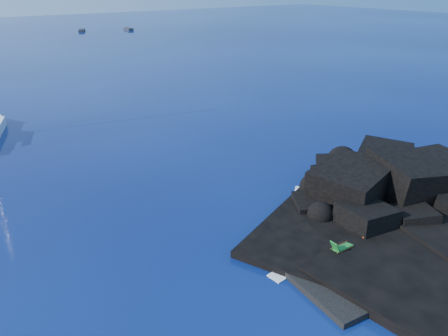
# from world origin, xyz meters

# --- Properties ---
(ground) EXTENTS (400.00, 400.00, 0.00)m
(ground) POSITION_xyz_m (0.00, 0.00, 0.00)
(ground) COLOR #030537
(ground) RESTS_ON ground
(headland) EXTENTS (24.00, 24.00, 3.60)m
(headland) POSITION_xyz_m (13.00, 3.00, 0.00)
(headland) COLOR black
(headland) RESTS_ON ground
(beach) EXTENTS (9.08, 6.86, 0.70)m
(beach) POSITION_xyz_m (4.50, 0.50, 0.00)
(beach) COLOR black
(beach) RESTS_ON ground
(surf_foam) EXTENTS (10.00, 8.00, 0.06)m
(surf_foam) POSITION_xyz_m (5.00, 5.00, 0.00)
(surf_foam) COLOR white
(surf_foam) RESTS_ON ground
(deck_chair) EXTENTS (1.51, 0.70, 1.03)m
(deck_chair) POSITION_xyz_m (4.47, 1.94, 0.86)
(deck_chair) COLOR #197227
(deck_chair) RESTS_ON beach
(towel) EXTENTS (2.14, 1.75, 0.05)m
(towel) POSITION_xyz_m (5.57, -0.24, 0.38)
(towel) COLOR white
(towel) RESTS_ON beach
(sunbather) EXTENTS (1.69, 1.20, 0.23)m
(sunbather) POSITION_xyz_m (5.57, -0.24, 0.51)
(sunbather) COLOR tan
(sunbather) RESTS_ON towel
(marker_cone) EXTENTS (0.38, 0.38, 0.48)m
(marker_cone) POSITION_xyz_m (6.37, 1.90, 0.59)
(marker_cone) COLOR #FF490D
(marker_cone) RESTS_ON beach
(distant_boat_a) EXTENTS (3.53, 5.29, 0.68)m
(distant_boat_a) POSITION_xyz_m (32.73, 128.52, 0.00)
(distant_boat_a) COLOR #26262B
(distant_boat_a) RESTS_ON ground
(distant_boat_b) EXTENTS (1.92, 5.08, 0.66)m
(distant_boat_b) POSITION_xyz_m (46.02, 123.55, 0.00)
(distant_boat_b) COLOR #2A2A30
(distant_boat_b) RESTS_ON ground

